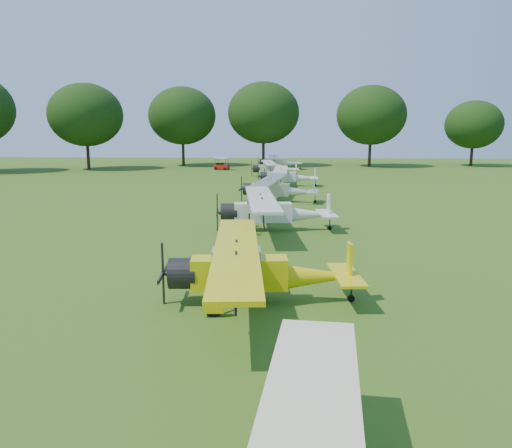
{
  "coord_description": "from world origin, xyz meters",
  "views": [
    {
      "loc": [
        0.85,
        -21.94,
        5.54
      ],
      "look_at": [
        -0.3,
        -0.03,
        1.4
      ],
      "focal_mm": 35.0,
      "sensor_mm": 36.0,
      "label": 1
    }
  ],
  "objects_px": {
    "aircraft_6": "(273,167)",
    "golf_cart": "(221,166)",
    "aircraft_3": "(272,209)",
    "aircraft_7": "(278,161)",
    "aircraft_2": "(254,268)",
    "aircraft_4": "(276,188)",
    "aircraft_5": "(286,175)"
  },
  "relations": [
    {
      "from": "aircraft_2",
      "to": "aircraft_7",
      "type": "distance_m",
      "value": 56.22
    },
    {
      "from": "aircraft_6",
      "to": "aircraft_4",
      "type": "bearing_deg",
      "value": -94.68
    },
    {
      "from": "aircraft_2",
      "to": "golf_cart",
      "type": "distance_m",
      "value": 55.56
    },
    {
      "from": "aircraft_7",
      "to": "golf_cart",
      "type": "relative_size",
      "value": 4.51
    },
    {
      "from": "aircraft_3",
      "to": "aircraft_7",
      "type": "xyz_separation_m",
      "value": [
        -0.0,
        44.31,
        -0.06
      ]
    },
    {
      "from": "aircraft_2",
      "to": "aircraft_5",
      "type": "height_order",
      "value": "aircraft_2"
    },
    {
      "from": "aircraft_5",
      "to": "aircraft_7",
      "type": "distance_m",
      "value": 21.65
    },
    {
      "from": "aircraft_3",
      "to": "aircraft_6",
      "type": "bearing_deg",
      "value": 85.13
    },
    {
      "from": "aircraft_7",
      "to": "aircraft_3",
      "type": "bearing_deg",
      "value": -92.9
    },
    {
      "from": "aircraft_5",
      "to": "aircraft_3",
      "type": "bearing_deg",
      "value": -91.59
    },
    {
      "from": "aircraft_7",
      "to": "aircraft_2",
      "type": "bearing_deg",
      "value": -93.21
    },
    {
      "from": "aircraft_3",
      "to": "aircraft_6",
      "type": "distance_m",
      "value": 33.72
    },
    {
      "from": "aircraft_6",
      "to": "golf_cart",
      "type": "height_order",
      "value": "aircraft_6"
    },
    {
      "from": "aircraft_2",
      "to": "aircraft_3",
      "type": "bearing_deg",
      "value": 83.84
    },
    {
      "from": "aircraft_3",
      "to": "aircraft_5",
      "type": "height_order",
      "value": "aircraft_3"
    },
    {
      "from": "aircraft_6",
      "to": "aircraft_7",
      "type": "xyz_separation_m",
      "value": [
        0.52,
        10.6,
        0.09
      ]
    },
    {
      "from": "aircraft_3",
      "to": "aircraft_4",
      "type": "bearing_deg",
      "value": 83.64
    },
    {
      "from": "aircraft_4",
      "to": "aircraft_5",
      "type": "bearing_deg",
      "value": 93.49
    },
    {
      "from": "aircraft_4",
      "to": "aircraft_2",
      "type": "bearing_deg",
      "value": -83.34
    },
    {
      "from": "aircraft_2",
      "to": "aircraft_6",
      "type": "xyz_separation_m",
      "value": [
        -0.21,
        45.62,
        -0.11
      ]
    },
    {
      "from": "aircraft_7",
      "to": "aircraft_4",
      "type": "bearing_deg",
      "value": -92.69
    },
    {
      "from": "aircraft_4",
      "to": "aircraft_6",
      "type": "xyz_separation_m",
      "value": [
        -0.64,
        22.33,
        -0.05
      ]
    },
    {
      "from": "aircraft_5",
      "to": "aircraft_4",
      "type": "bearing_deg",
      "value": -93.4
    },
    {
      "from": "aircraft_2",
      "to": "aircraft_3",
      "type": "relative_size",
      "value": 0.97
    },
    {
      "from": "aircraft_3",
      "to": "aircraft_5",
      "type": "distance_m",
      "value": 22.7
    },
    {
      "from": "golf_cart",
      "to": "aircraft_3",
      "type": "bearing_deg",
      "value": -64.03
    },
    {
      "from": "aircraft_3",
      "to": "aircraft_4",
      "type": "distance_m",
      "value": 11.39
    },
    {
      "from": "aircraft_4",
      "to": "aircraft_7",
      "type": "xyz_separation_m",
      "value": [
        -0.12,
        32.93,
        0.04
      ]
    },
    {
      "from": "aircraft_3",
      "to": "aircraft_6",
      "type": "height_order",
      "value": "aircraft_3"
    },
    {
      "from": "aircraft_6",
      "to": "golf_cart",
      "type": "relative_size",
      "value": 4.18
    },
    {
      "from": "aircraft_4",
      "to": "aircraft_6",
      "type": "bearing_deg",
      "value": 99.36
    },
    {
      "from": "aircraft_4",
      "to": "aircraft_5",
      "type": "height_order",
      "value": "aircraft_4"
    }
  ]
}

